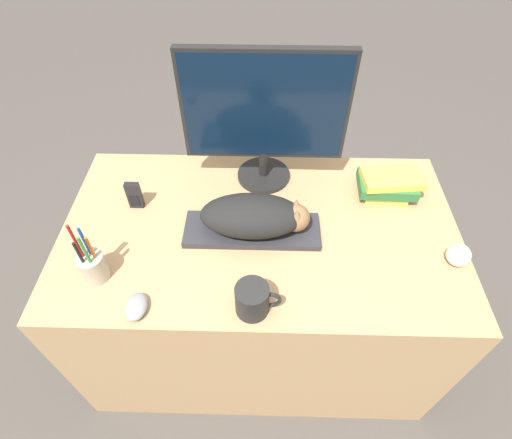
{
  "coord_description": "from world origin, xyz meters",
  "views": [
    {
      "loc": [
        0.01,
        -0.51,
        1.82
      ],
      "look_at": [
        -0.01,
        0.37,
        0.84
      ],
      "focal_mm": 28.0,
      "sensor_mm": 36.0,
      "label": 1
    }
  ],
  "objects_px": {
    "monitor": "(265,113)",
    "coffee_mug": "(253,300)",
    "baseball": "(459,255)",
    "phone": "(134,195)",
    "pen_cup": "(93,266)",
    "book_stack": "(388,184)",
    "computer_mouse": "(136,307)",
    "cat": "(256,216)",
    "keyboard": "(252,230)"
  },
  "relations": [
    {
      "from": "computer_mouse",
      "to": "coffee_mug",
      "type": "relative_size",
      "value": 0.7
    },
    {
      "from": "coffee_mug",
      "to": "pen_cup",
      "type": "distance_m",
      "value": 0.5
    },
    {
      "from": "keyboard",
      "to": "monitor",
      "type": "distance_m",
      "value": 0.4
    },
    {
      "from": "keyboard",
      "to": "pen_cup",
      "type": "bearing_deg",
      "value": -158.28
    },
    {
      "from": "keyboard",
      "to": "book_stack",
      "type": "bearing_deg",
      "value": 22.28
    },
    {
      "from": "cat",
      "to": "pen_cup",
      "type": "xyz_separation_m",
      "value": [
        -0.49,
        -0.19,
        -0.03
      ]
    },
    {
      "from": "cat",
      "to": "phone",
      "type": "relative_size",
      "value": 3.3
    },
    {
      "from": "computer_mouse",
      "to": "phone",
      "type": "distance_m",
      "value": 0.43
    },
    {
      "from": "keyboard",
      "to": "coffee_mug",
      "type": "xyz_separation_m",
      "value": [
        0.01,
        -0.29,
        0.04
      ]
    },
    {
      "from": "monitor",
      "to": "computer_mouse",
      "type": "relative_size",
      "value": 6.05
    },
    {
      "from": "monitor",
      "to": "keyboard",
      "type": "bearing_deg",
      "value": -97.16
    },
    {
      "from": "baseball",
      "to": "book_stack",
      "type": "distance_m",
      "value": 0.35
    },
    {
      "from": "cat",
      "to": "coffee_mug",
      "type": "relative_size",
      "value": 2.7
    },
    {
      "from": "keyboard",
      "to": "coffee_mug",
      "type": "distance_m",
      "value": 0.3
    },
    {
      "from": "cat",
      "to": "monitor",
      "type": "relative_size",
      "value": 0.64
    },
    {
      "from": "book_stack",
      "to": "cat",
      "type": "bearing_deg",
      "value": -157.08
    },
    {
      "from": "keyboard",
      "to": "coffee_mug",
      "type": "relative_size",
      "value": 3.43
    },
    {
      "from": "coffee_mug",
      "to": "keyboard",
      "type": "bearing_deg",
      "value": 92.53
    },
    {
      "from": "pen_cup",
      "to": "monitor",
      "type": "bearing_deg",
      "value": 42.8
    },
    {
      "from": "phone",
      "to": "pen_cup",
      "type": "bearing_deg",
      "value": -100.49
    },
    {
      "from": "pen_cup",
      "to": "book_stack",
      "type": "distance_m",
      "value": 1.05
    },
    {
      "from": "computer_mouse",
      "to": "phone",
      "type": "xyz_separation_m",
      "value": [
        -0.09,
        0.42,
        0.04
      ]
    },
    {
      "from": "phone",
      "to": "keyboard",
      "type": "bearing_deg",
      "value": -15.34
    },
    {
      "from": "book_stack",
      "to": "coffee_mug",
      "type": "bearing_deg",
      "value": -134.08
    },
    {
      "from": "cat",
      "to": "pen_cup",
      "type": "relative_size",
      "value": 1.55
    },
    {
      "from": "monitor",
      "to": "cat",
      "type": "bearing_deg",
      "value": -94.11
    },
    {
      "from": "keyboard",
      "to": "pen_cup",
      "type": "distance_m",
      "value": 0.52
    },
    {
      "from": "pen_cup",
      "to": "phone",
      "type": "height_order",
      "value": "pen_cup"
    },
    {
      "from": "monitor",
      "to": "phone",
      "type": "bearing_deg",
      "value": -159.63
    },
    {
      "from": "baseball",
      "to": "phone",
      "type": "xyz_separation_m",
      "value": [
        -1.08,
        0.22,
        0.02
      ]
    },
    {
      "from": "monitor",
      "to": "pen_cup",
      "type": "relative_size",
      "value": 2.44
    },
    {
      "from": "coffee_mug",
      "to": "pen_cup",
      "type": "relative_size",
      "value": 0.58
    },
    {
      "from": "cat",
      "to": "phone",
      "type": "bearing_deg",
      "value": 165.17
    },
    {
      "from": "cat",
      "to": "pen_cup",
      "type": "distance_m",
      "value": 0.53
    },
    {
      "from": "keyboard",
      "to": "monitor",
      "type": "xyz_separation_m",
      "value": [
        0.04,
        0.29,
        0.28
      ]
    },
    {
      "from": "phone",
      "to": "computer_mouse",
      "type": "bearing_deg",
      "value": -77.31
    },
    {
      "from": "pen_cup",
      "to": "phone",
      "type": "distance_m",
      "value": 0.31
    },
    {
      "from": "cat",
      "to": "coffee_mug",
      "type": "bearing_deg",
      "value": -90.47
    },
    {
      "from": "monitor",
      "to": "phone",
      "type": "relative_size",
      "value": 5.18
    },
    {
      "from": "keyboard",
      "to": "computer_mouse",
      "type": "xyz_separation_m",
      "value": [
        -0.33,
        -0.3,
        0.01
      ]
    },
    {
      "from": "monitor",
      "to": "baseball",
      "type": "bearing_deg",
      "value": -32.3
    },
    {
      "from": "phone",
      "to": "cat",
      "type": "bearing_deg",
      "value": -14.83
    },
    {
      "from": "coffee_mug",
      "to": "pen_cup",
      "type": "height_order",
      "value": "pen_cup"
    },
    {
      "from": "monitor",
      "to": "coffee_mug",
      "type": "height_order",
      "value": "monitor"
    },
    {
      "from": "keyboard",
      "to": "monitor",
      "type": "relative_size",
      "value": 0.81
    },
    {
      "from": "cat",
      "to": "computer_mouse",
      "type": "bearing_deg",
      "value": -138.25
    },
    {
      "from": "baseball",
      "to": "book_stack",
      "type": "xyz_separation_m",
      "value": [
        -0.16,
        0.31,
        0.01
      ]
    },
    {
      "from": "pen_cup",
      "to": "keyboard",
      "type": "bearing_deg",
      "value": 21.72
    },
    {
      "from": "monitor",
      "to": "baseball",
      "type": "distance_m",
      "value": 0.78
    },
    {
      "from": "computer_mouse",
      "to": "pen_cup",
      "type": "xyz_separation_m",
      "value": [
        -0.15,
        0.11,
        0.04
      ]
    }
  ]
}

